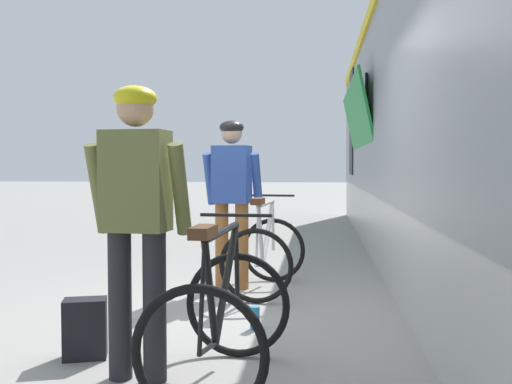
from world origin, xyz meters
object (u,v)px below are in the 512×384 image
cyclist_far_in_olive (136,205)px  bicycle_far_black (221,318)px  water_bottle_near_the_bikes (255,318)px  cyclist_near_in_blue (232,188)px  bicycle_near_white (265,253)px  backpack_on_platform (85,329)px

cyclist_far_in_olive → bicycle_far_black: 0.83m
water_bottle_near_the_bikes → bicycle_far_black: bearing=-93.3°
cyclist_near_in_blue → bicycle_near_white: 0.76m
bicycle_far_black → bicycle_near_white: bearing=89.4°
bicycle_near_white → backpack_on_platform: bicycle_near_white is taller
bicycle_far_black → cyclist_far_in_olive: bearing=174.5°
cyclist_near_in_blue → water_bottle_near_the_bikes: size_ratio=9.77×
cyclist_far_in_olive → water_bottle_near_the_bikes: 1.60m
cyclist_near_in_blue → backpack_on_platform: cyclist_near_in_blue is taller
cyclist_far_in_olive → bicycle_far_black: bearing=-5.5°
cyclist_far_in_olive → backpack_on_platform: (-0.47, 0.34, -0.85)m
cyclist_near_in_blue → bicycle_near_white: (0.37, -0.14, -0.65)m
cyclist_far_in_olive → bicycle_near_white: 2.62m
bicycle_far_black → water_bottle_near_the_bikes: size_ratio=6.11×
bicycle_near_white → cyclist_far_in_olive: bearing=-102.4°
cyclist_near_in_blue → bicycle_near_white: bearing=-20.6°
cyclist_near_in_blue → bicycle_near_white: size_ratio=1.57×
cyclist_near_in_blue → water_bottle_near_the_bikes: (0.41, -1.48, -0.96)m
cyclist_near_in_blue → water_bottle_near_the_bikes: bearing=-74.6°
cyclist_near_in_blue → backpack_on_platform: bearing=-105.9°
bicycle_near_white → bicycle_far_black: bearing=-90.6°
cyclist_near_in_blue → cyclist_far_in_olive: 2.62m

